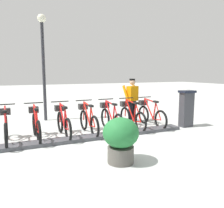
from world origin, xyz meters
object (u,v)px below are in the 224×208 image
Objects in this scene: bike_docked_6 at (6,127)px; bike_docked_2 at (111,118)px; bike_docked_3 at (88,120)px; lamp_post at (43,52)px; planter_bush at (121,138)px; payment_kiosk at (186,108)px; bike_docked_0 at (150,114)px; worker_near_rack at (132,98)px; bike_docked_4 at (63,122)px; bike_docked_5 at (36,124)px; bike_docked_1 at (131,116)px.

bike_docked_2 is at bearing -90.00° from bike_docked_6.
bike_docked_3 is 0.42× the size of lamp_post.
bike_docked_2 is 3.10m from bike_docked_6.
bike_docked_6 is at bearing 41.88° from planter_bush.
payment_kiosk is 0.74× the size of bike_docked_3.
lamp_post is at bearing 52.22° from bike_docked_0.
worker_near_rack is 4.07m from planter_bush.
payment_kiosk is 0.74× the size of bike_docked_0.
bike_docked_5 is (0.00, 0.77, 0.00)m from bike_docked_4.
bike_docked_0 is 1.55m from bike_docked_2.
lamp_post is (2.54, 3.27, 2.23)m from bike_docked_0.
bike_docked_6 is 1.77× the size of planter_bush.
bike_docked_2 is at bearing -90.00° from bike_docked_5.
bike_docked_5 is 0.42× the size of lamp_post.
bike_docked_4 is (0.00, 0.77, 0.00)m from bike_docked_3.
bike_docked_0 and bike_docked_3 have the same top height.
bike_docked_4 is (0.00, 1.55, 0.00)m from bike_docked_2.
bike_docked_1 is 0.77m from bike_docked_2.
bike_docked_6 is (0.57, 5.75, -0.24)m from payment_kiosk.
worker_near_rack is (0.93, -3.64, 0.48)m from bike_docked_5.
bike_docked_6 is at bearing 90.00° from bike_docked_4.
lamp_post reaches higher than worker_near_rack.
worker_near_rack reaches higher than bike_docked_0.
bike_docked_3 is at bearing 113.93° from worker_near_rack.
bike_docked_2 is 1.68m from worker_near_rack.
payment_kiosk is at bearing -99.48° from bike_docked_3.
bike_docked_1 is (0.00, 0.77, 0.00)m from bike_docked_0.
bike_docked_1 is at bearing -135.43° from lamp_post.
payment_kiosk reaches higher than bike_docked_4.
planter_bush is (-1.92, 3.51, -0.12)m from payment_kiosk.
bike_docked_6 is at bearing 90.00° from bike_docked_0.
worker_near_rack is at bearing -75.70° from bike_docked_5.
bike_docked_5 is at bearing 90.00° from bike_docked_4.
bike_docked_1 is (0.57, 1.87, -0.24)m from payment_kiosk.
bike_docked_2 is 1.00× the size of bike_docked_5.
bike_docked_1 and bike_docked_2 have the same top height.
worker_near_rack is (0.93, -1.32, 0.48)m from bike_docked_2.
lamp_post is at bearing 44.57° from bike_docked_1.
lamp_post is (2.54, 2.50, 2.23)m from bike_docked_1.
bike_docked_1 is 2.98m from planter_bush.
worker_near_rack is 3.86m from lamp_post.
bike_docked_2 is at bearing 125.18° from worker_near_rack.
bike_docked_6 is 1.04× the size of worker_near_rack.
bike_docked_5 is 3.43m from lamp_post.
bike_docked_4 and bike_docked_6 have the same top height.
payment_kiosk is 1.97m from bike_docked_1.
lamp_post is (2.54, 0.95, 2.23)m from bike_docked_3.
payment_kiosk is 4.24m from bike_docked_4.
bike_docked_5 is (0.00, 3.87, 0.00)m from bike_docked_0.
lamp_post is (2.54, 0.18, 2.23)m from bike_docked_4.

